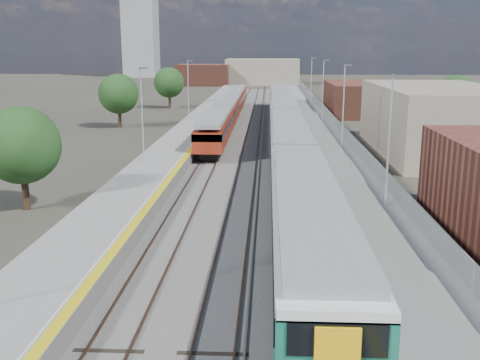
{
  "coord_description": "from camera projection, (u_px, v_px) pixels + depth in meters",
  "views": [
    {
      "loc": [
        -0.25,
        -9.78,
        9.93
      ],
      "look_at": [
        -1.9,
        22.98,
        2.2
      ],
      "focal_mm": 42.0,
      "sensor_mm": 36.0,
      "label": 1
    }
  ],
  "objects": [
    {
      "name": "tree_d",
      "position": [
        456.0,
        93.0,
        73.82
      ],
      "size": [
        4.84,
        4.84,
        6.55
      ],
      "color": "#382619",
      "rests_on": "ground"
    },
    {
      "name": "green_train",
      "position": [
        286.0,
        125.0,
        55.85
      ],
      "size": [
        3.11,
        86.46,
        3.42
      ],
      "color": "black",
      "rests_on": "ground"
    },
    {
      "name": "platform_right",
      "position": [
        318.0,
        135.0,
        62.42
      ],
      "size": [
        4.7,
        155.0,
        8.52
      ],
      "color": "slate",
      "rests_on": "ground"
    },
    {
      "name": "platform_left",
      "position": [
        190.0,
        134.0,
        63.13
      ],
      "size": [
        4.3,
        155.0,
        8.52
      ],
      "color": "slate",
      "rests_on": "ground"
    },
    {
      "name": "ground",
      "position": [
        270.0,
        143.0,
        60.38
      ],
      "size": [
        320.0,
        320.0,
        0.0
      ],
      "primitive_type": "plane",
      "color": "#47443A",
      "rests_on": "ground"
    },
    {
      "name": "tree_a",
      "position": [
        21.0,
        145.0,
        34.45
      ],
      "size": [
        4.8,
        4.8,
        6.51
      ],
      "color": "#382619",
      "rests_on": "ground"
    },
    {
      "name": "buildings",
      "position": [
        200.0,
        45.0,
        144.94
      ],
      "size": [
        72.0,
        185.5,
        40.0
      ],
      "color": "brown",
      "rests_on": "ground"
    },
    {
      "name": "ballast_bed",
      "position": [
        250.0,
        139.0,
        62.92
      ],
      "size": [
        10.5,
        155.0,
        0.06
      ],
      "primitive_type": "cube",
      "color": "#565451",
      "rests_on": "ground"
    },
    {
      "name": "red_train",
      "position": [
        229.0,
        109.0,
        74.51
      ],
      "size": [
        2.67,
        54.28,
        3.37
      ],
      "color": "black",
      "rests_on": "ground"
    },
    {
      "name": "tree_b",
      "position": [
        119.0,
        94.0,
        70.72
      ],
      "size": [
        5.03,
        5.03,
        6.82
      ],
      "color": "#382619",
      "rests_on": "ground"
    },
    {
      "name": "tree_c",
      "position": [
        169.0,
        83.0,
        93.76
      ],
      "size": [
        5.05,
        5.05,
        6.85
      ],
      "color": "#382619",
      "rests_on": "ground"
    },
    {
      "name": "tracks",
      "position": [
        256.0,
        136.0,
        64.5
      ],
      "size": [
        8.96,
        160.0,
        0.17
      ],
      "color": "#4C3323",
      "rests_on": "ground"
    }
  ]
}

